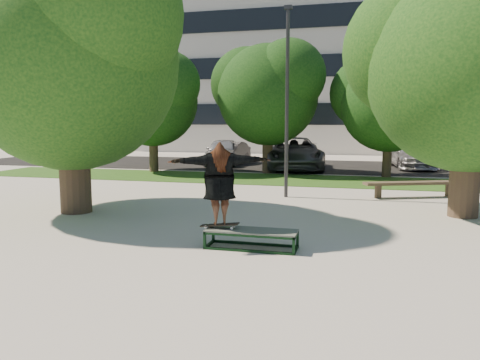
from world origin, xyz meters
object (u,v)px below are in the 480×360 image
(lamppost, at_px, (287,101))
(bench, at_px, (414,184))
(car_silver_a, at_px, (223,152))
(car_silver_b, at_px, (412,155))
(grind_box, at_px, (251,239))
(tree_left, at_px, (69,48))
(tree_right, at_px, (468,58))
(car_dark, at_px, (229,153))
(car_grey, at_px, (294,153))

(lamppost, bearing_deg, bench, 13.73)
(bench, relative_size, car_silver_a, 0.74)
(car_silver_a, distance_m, car_silver_b, 10.27)
(grind_box, bearing_deg, car_silver_a, 108.23)
(bench, bearing_deg, tree_left, -174.32)
(lamppost, relative_size, car_silver_b, 1.28)
(tree_left, xyz_separation_m, lamppost, (5.29, 3.91, -1.27))
(lamppost, xyz_separation_m, grind_box, (0.31, -6.42, -2.96))
(tree_right, distance_m, grind_box, 7.53)
(tree_left, bearing_deg, lamppost, 36.42)
(bench, distance_m, car_dark, 13.29)
(car_dark, bearing_deg, grind_box, -68.06)
(tree_left, bearing_deg, car_silver_b, 55.57)
(tree_right, bearing_deg, car_silver_b, 89.64)
(lamppost, height_order, bench, lamppost)
(car_silver_a, distance_m, car_grey, 4.54)
(lamppost, distance_m, car_silver_b, 12.43)
(bench, bearing_deg, grind_box, -138.92)
(car_silver_a, height_order, car_dark, car_silver_a)
(grind_box, bearing_deg, car_silver_b, 75.03)
(tree_right, relative_size, bench, 1.97)
(car_dark, bearing_deg, car_silver_b, 7.05)
(lamppost, height_order, car_grey, lamppost)
(car_grey, xyz_separation_m, car_silver_b, (5.97, 2.13, -0.13))
(car_grey, bearing_deg, grind_box, -95.69)
(car_grey, bearing_deg, bench, -68.05)
(bench, distance_m, car_silver_a, 13.32)
(bench, bearing_deg, lamppost, 171.82)
(grind_box, distance_m, car_silver_b, 18.15)
(bench, height_order, car_grey, car_grey)
(tree_left, relative_size, car_grey, 1.20)
(car_dark, distance_m, car_grey, 4.37)
(tree_left, distance_m, lamppost, 6.70)
(tree_left, height_order, grind_box, tree_left)
(tree_left, xyz_separation_m, tree_right, (10.21, 1.99, -0.33))
(lamppost, distance_m, grind_box, 7.07)
(lamppost, distance_m, car_silver_a, 11.97)
(lamppost, height_order, car_silver_b, lamppost)
(lamppost, height_order, car_dark, lamppost)
(grind_box, xyz_separation_m, car_silver_a, (-5.57, 16.90, 0.57))
(bench, xyz_separation_m, car_dark, (-9.06, 9.72, 0.21))
(car_silver_a, bearing_deg, car_dark, 31.71)
(tree_right, height_order, car_silver_a, tree_right)
(car_silver_a, bearing_deg, bench, -53.36)
(lamppost, relative_size, bench, 1.85)
(lamppost, bearing_deg, tree_right, -21.28)
(tree_left, height_order, tree_right, tree_left)
(tree_left, bearing_deg, car_grey, 71.45)
(tree_left, bearing_deg, tree_right, 11.03)
(grind_box, height_order, car_silver_b, car_silver_b)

